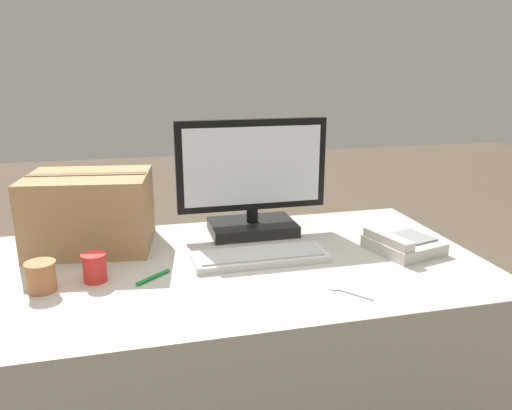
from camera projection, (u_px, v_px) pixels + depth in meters
office_desk at (211, 363)px, 1.71m from camera, size 1.80×0.90×0.72m
monitor at (252, 186)px, 1.87m from camera, size 0.56×0.21×0.43m
keyboard at (260, 257)px, 1.64m from camera, size 0.44×0.16×0.03m
desk_phone at (402, 244)px, 1.72m from camera, size 0.25×0.26×0.07m
paper_cup_left at (41, 277)px, 1.42m from camera, size 0.09×0.09×0.09m
paper_cup_right at (95, 267)px, 1.48m from camera, size 0.07×0.07×0.09m
spoon at (341, 290)px, 1.43m from camera, size 0.10×0.12×0.00m
cardboard_box at (90, 211)px, 1.74m from camera, size 0.45×0.36×0.26m
pen_marker at (153, 277)px, 1.50m from camera, size 0.10×0.09×0.01m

